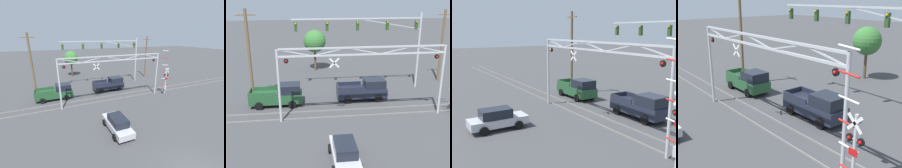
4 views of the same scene
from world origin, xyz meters
TOP-DOWN VIEW (x-y plane):
  - rail_track_near at (0.00, 14.02)m, footprint 80.00×0.08m
  - rail_track_far at (0.00, 15.45)m, footprint 80.00×0.08m
  - crossing_gantry at (-0.02, 13.74)m, footprint 14.48×0.26m
  - traffic_signal_span at (3.87, 21.15)m, footprint 14.24×0.39m
  - pickup_truck_lead at (1.11, 17.99)m, footprint 5.05×2.17m
  - pickup_truck_following at (-7.52, 17.50)m, footprint 5.05×2.17m
  - sedan_waiting at (-2.60, 7.02)m, footprint 1.88×4.28m
  - utility_pole_left at (-10.14, 18.41)m, footprint 1.80×0.28m
  - utility_pole_right at (11.64, 23.04)m, footprint 1.80×0.28m
  - background_tree_beyond_span at (-3.37, 29.76)m, footprint 3.05×3.05m

SIDE VIEW (x-z plane):
  - rail_track_near at x=0.00m, z-range 0.00..0.10m
  - rail_track_far at x=0.00m, z-range 0.00..0.10m
  - sedan_waiting at x=-2.60m, z-range 0.01..1.58m
  - pickup_truck_following at x=-7.52m, z-range -0.03..2.13m
  - pickup_truck_lead at x=1.11m, z-range -0.03..2.13m
  - background_tree_beyond_span at x=-3.37m, z-range 1.28..6.95m
  - utility_pole_right at x=11.64m, z-range 0.15..8.84m
  - utility_pole_left at x=-10.14m, z-range 0.15..9.41m
  - crossing_gantry at x=-0.02m, z-range 1.58..7.99m
  - traffic_signal_span at x=3.87m, z-range 1.92..10.46m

